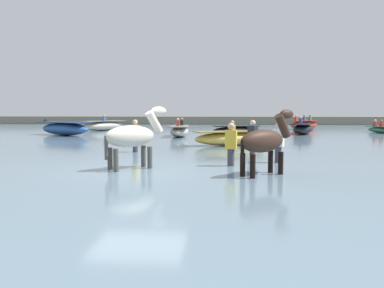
% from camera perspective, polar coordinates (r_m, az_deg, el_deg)
% --- Properties ---
extents(ground_plane, '(120.00, 120.00, 0.00)m').
position_cam_1_polar(ground_plane, '(10.99, -7.63, -5.66)').
color(ground_plane, '#666051').
extents(water_surface, '(90.00, 90.00, 0.39)m').
position_cam_1_polar(water_surface, '(20.76, -1.89, -0.11)').
color(water_surface, slate).
rests_on(water_surface, ground).
extents(horse_lead_pinto, '(1.66, 1.52, 2.09)m').
position_cam_1_polar(horse_lead_pinto, '(11.02, -8.41, 0.84)').
color(horse_lead_pinto, beige).
rests_on(horse_lead_pinto, ground).
extents(horse_trailing_dark_bay, '(1.60, 1.46, 2.01)m').
position_cam_1_polar(horse_trailing_dark_bay, '(10.05, 10.24, 0.16)').
color(horse_trailing_dark_bay, '#382319').
rests_on(horse_trailing_dark_bay, ground).
extents(boat_mid_outer, '(1.58, 2.52, 0.93)m').
position_cam_1_polar(boat_mid_outer, '(30.86, 25.25, 1.89)').
color(boat_mid_outer, '#337556').
rests_on(boat_mid_outer, water_surface).
extents(boat_near_port, '(4.25, 3.26, 0.98)m').
position_cam_1_polar(boat_near_port, '(26.75, -17.57, 2.09)').
color(boat_near_port, '#28518E').
rests_on(boat_near_port, water_surface).
extents(boat_far_offshore, '(2.26, 3.56, 1.17)m').
position_cam_1_polar(boat_far_offshore, '(27.71, 15.44, 2.09)').
color(boat_far_offshore, black).
rests_on(boat_far_offshore, water_surface).
extents(boat_near_starboard, '(3.27, 1.84, 0.57)m').
position_cam_1_polar(boat_near_starboard, '(26.37, 6.31, 1.96)').
color(boat_near_starboard, black).
rests_on(boat_near_starboard, water_surface).
extents(boat_distant_east, '(3.31, 3.49, 1.21)m').
position_cam_1_polar(boat_distant_east, '(34.53, 15.63, 2.64)').
color(boat_distant_east, '#BC382D').
rests_on(boat_distant_east, water_surface).
extents(boat_far_inshore, '(3.69, 2.41, 1.13)m').
position_cam_1_polar(boat_far_inshore, '(18.29, 5.65, 0.84)').
color(boat_far_inshore, gold).
rests_on(boat_far_inshore, water_surface).
extents(boat_mid_channel, '(1.28, 3.34, 1.12)m').
position_cam_1_polar(boat_mid_channel, '(24.21, -1.80, 1.84)').
color(boat_mid_channel, '#B2AD9E').
rests_on(boat_mid_channel, water_surface).
extents(boat_distant_west, '(3.21, 3.85, 1.24)m').
position_cam_1_polar(boat_distant_west, '(31.97, -12.48, 2.56)').
color(boat_distant_west, '#B2AD9E').
rests_on(boat_distant_west, water_surface).
extents(person_wading_close, '(0.37, 0.37, 1.63)m').
position_cam_1_polar(person_wading_close, '(14.58, 8.58, 0.37)').
color(person_wading_close, '#383842').
rests_on(person_wading_close, ground).
extents(person_onlooker_right, '(0.38, 0.32, 1.63)m').
position_cam_1_polar(person_onlooker_right, '(12.56, 12.12, -0.41)').
color(person_onlooker_right, '#383842').
rests_on(person_onlooker_right, ground).
extents(person_wading_mid, '(0.37, 0.36, 1.63)m').
position_cam_1_polar(person_wading_mid, '(15.44, -8.04, 0.62)').
color(person_wading_mid, '#383842').
rests_on(person_wading_mid, ground).
extents(person_onlooker_left, '(0.35, 0.26, 1.63)m').
position_cam_1_polar(person_onlooker_left, '(11.59, 5.54, -0.76)').
color(person_onlooker_left, '#383842').
rests_on(person_onlooker_left, ground).
extents(far_shoreline, '(80.00, 2.40, 1.25)m').
position_cam_1_polar(far_shoreline, '(44.99, 1.50, 3.13)').
color(far_shoreline, '#706B5B').
rests_on(far_shoreline, ground).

